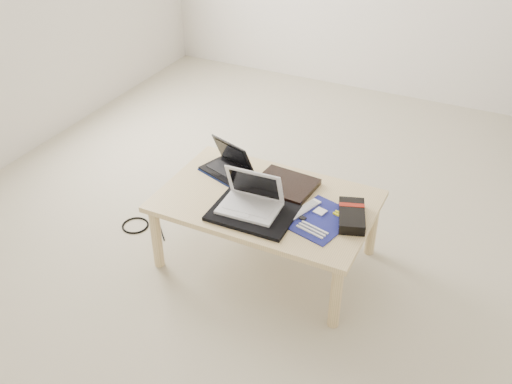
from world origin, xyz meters
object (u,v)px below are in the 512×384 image
at_px(white_laptop, 251,200).
at_px(gpu_box, 352,216).
at_px(netbook, 228,165).
at_px(coffee_table, 266,207).

relative_size(white_laptop, gpu_box, 1.10).
xyz_separation_m(netbook, white_laptop, (0.28, -0.27, 0.02)).
bearing_deg(coffee_table, netbook, 153.44).
xyz_separation_m(netbook, gpu_box, (0.76, -0.14, -0.01)).
distance_m(coffee_table, netbook, 0.35).
distance_m(coffee_table, white_laptop, 0.17).
distance_m(netbook, gpu_box, 0.77).
bearing_deg(gpu_box, white_laptop, -163.94).
relative_size(coffee_table, white_laptop, 3.63).
xyz_separation_m(coffee_table, gpu_box, (0.45, 0.02, 0.08)).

